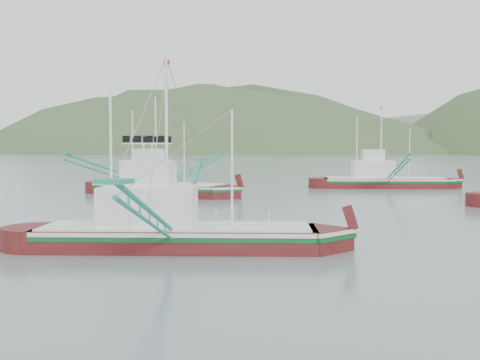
% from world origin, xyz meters
% --- Properties ---
extents(ground, '(1200.00, 1200.00, 0.00)m').
position_xyz_m(ground, '(0.00, 0.00, 0.00)').
color(ground, slate).
rests_on(ground, ground).
extents(main_boat, '(14.99, 25.40, 10.68)m').
position_xyz_m(main_boat, '(-0.31, -2.14, 2.15)').
color(main_boat, '#4B0C0C').
rests_on(main_boat, ground).
extents(bg_boat_left, '(15.97, 28.32, 11.49)m').
position_xyz_m(bg_boat_left, '(-18.41, 26.81, 1.59)').
color(bg_boat_left, '#4B0C0C').
rests_on(bg_boat_left, ground).
extents(bg_boat_far, '(15.65, 26.55, 11.13)m').
position_xyz_m(bg_boat_far, '(2.24, 47.44, 2.19)').
color(bg_boat_far, '#4B0C0C').
rests_on(bg_boat_far, ground).
extents(headland_left, '(448.00, 308.00, 210.00)m').
position_xyz_m(headland_left, '(-180.00, 360.00, 0.00)').
color(headland_left, '#39532A').
rests_on(headland_left, ground).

